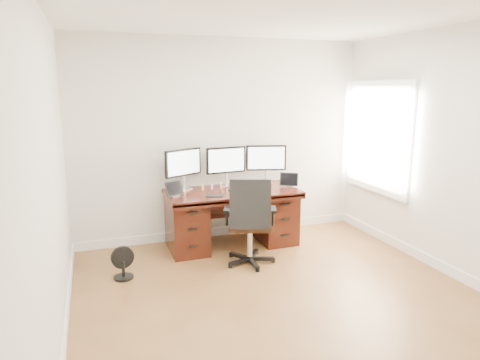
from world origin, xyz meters
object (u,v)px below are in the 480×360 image
object	(u,v)px
floor_fan	(123,264)
office_chair	(250,236)
keyboard	(241,192)
monitor_center	(226,162)
desk	(232,216)

from	to	relation	value
floor_fan	office_chair	bearing A→B (deg)	-14.97
office_chair	keyboard	distance (m)	0.64
monitor_center	keyboard	xyz separation A→B (m)	(0.05, -0.44, -0.33)
desk	monitor_center	xyz separation A→B (m)	(0.00, 0.24, 0.68)
desk	keyboard	size ratio (longest dim) A/B	6.86
monitor_center	office_chair	bearing A→B (deg)	-94.77
monitor_center	floor_fan	bearing A→B (deg)	-154.68
desk	office_chair	size ratio (longest dim) A/B	1.60
desk	office_chair	world-z (taller)	office_chair
office_chair	desk	bearing A→B (deg)	109.91
office_chair	keyboard	xyz separation A→B (m)	(0.06, 0.49, 0.41)
office_chair	floor_fan	world-z (taller)	office_chair
office_chair	floor_fan	distance (m)	1.46
desk	floor_fan	size ratio (longest dim) A/B	4.70
desk	keyboard	world-z (taller)	keyboard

